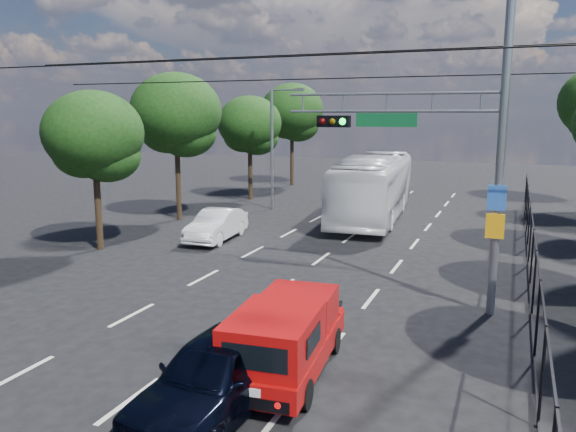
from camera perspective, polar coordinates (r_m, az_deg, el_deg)
The scene contains 14 objects.
ground at distance 12.32m, azimuth -15.80°, elevation -17.58°, with size 120.00×120.00×0.00m, color black.
lane_markings at distance 24.18m, azimuth 4.91°, elevation -3.23°, with size 6.12×38.00×0.01m.
signal_mast at distance 16.55m, azimuth 16.70°, elevation 8.40°, with size 6.43×0.39×9.50m.
streetlight_left at distance 33.26m, azimuth -1.38°, elevation 7.41°, with size 2.09×0.22×7.08m.
utility_wires at distance 18.69m, azimuth 0.39°, elevation 15.13°, with size 22.00×5.04×0.74m.
fence_right at distance 21.18m, azimuth 23.47°, elevation -3.18°, with size 0.06×34.03×2.00m.
tree_left_b at distance 24.53m, azimuth -19.04°, elevation 7.26°, with size 4.08×4.08×6.63m.
tree_left_c at distance 30.46m, azimuth -11.26°, elevation 9.67°, with size 4.80×4.80×7.80m.
tree_left_d at distance 37.25m, azimuth -3.87°, elevation 8.91°, with size 4.20×4.20×6.83m.
tree_left_e at distance 44.64m, azimuth 0.44°, elevation 10.23°, with size 4.92×4.92×7.99m.
red_pickup at distance 12.52m, azimuth -0.16°, elevation -12.05°, with size 2.09×4.76×1.72m.
navy_hatchback at distance 11.26m, azimuth -7.29°, elevation -15.63°, with size 1.83×4.55×1.55m, color black.
white_bus at distance 30.98m, azimuth 8.71°, elevation 2.94°, with size 2.89×12.36×3.44m, color white.
white_van at distance 25.65m, azimuth -7.28°, elevation -0.92°, with size 1.46×4.19×1.38m, color white.
Camera 1 is at (6.89, -8.47, 5.71)m, focal length 35.00 mm.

